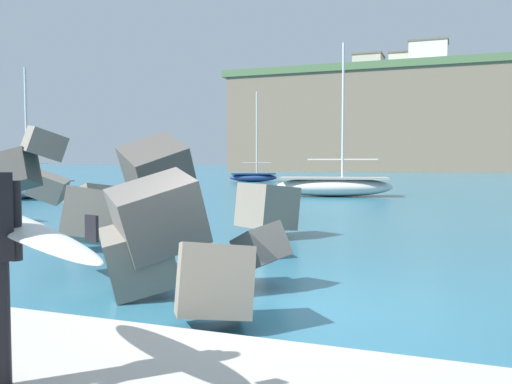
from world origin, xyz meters
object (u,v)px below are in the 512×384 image
boat_near_centre (334,186)px  station_building_central (402,66)px  boat_mid_left (253,176)px  station_building_east (369,68)px  mooring_buoy_inner (127,193)px  boat_near_right (33,188)px  station_building_west (428,54)px

boat_near_centre → station_building_central: station_building_central is taller
boat_mid_left → station_building_east: size_ratio=1.17×
boat_mid_left → mooring_buoy_inner: bearing=-87.2°
mooring_buoy_inner → station_building_east: station_building_east is taller
boat_near_right → station_building_west: station_building_west is taller
boat_near_centre → station_building_central: size_ratio=1.15×
boat_near_right → station_building_west: bearing=78.9°
station_building_central → station_building_west: bearing=-62.8°
boat_near_centre → station_building_east: 85.11m
boat_near_centre → boat_mid_left: (-10.67, 16.57, -0.09)m
boat_near_right → mooring_buoy_inner: 4.64m
boat_near_right → station_building_central: 88.86m
boat_near_right → station_building_east: size_ratio=0.95×
boat_near_centre → mooring_buoy_inner: (-9.67, -4.01, -0.34)m
station_building_west → station_building_central: 11.51m
boat_near_centre → mooring_buoy_inner: 10.48m
boat_near_right → mooring_buoy_inner: boat_near_right is taller
boat_near_centre → station_building_east: bearing=97.6°
station_building_west → station_building_central: station_building_central is taller
mooring_buoy_inner → station_building_east: 88.39m
boat_near_right → boat_near_centre: bearing=22.9°
mooring_buoy_inner → station_building_central: station_building_central is taller
mooring_buoy_inner → station_building_central: (5.35, 84.31, 19.73)m
boat_mid_left → station_building_east: bearing=90.3°
boat_near_right → mooring_buoy_inner: size_ratio=14.39×
boat_mid_left → station_building_central: 66.93m
station_building_west → station_building_central: size_ratio=0.97×
boat_near_centre → boat_mid_left: size_ratio=0.99×
boat_near_centre → station_building_west: (0.93, 70.05, 19.32)m
mooring_buoy_inner → station_building_east: size_ratio=0.07×
station_building_central → mooring_buoy_inner: bearing=-93.6°
boat_near_right → mooring_buoy_inner: bearing=23.7°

